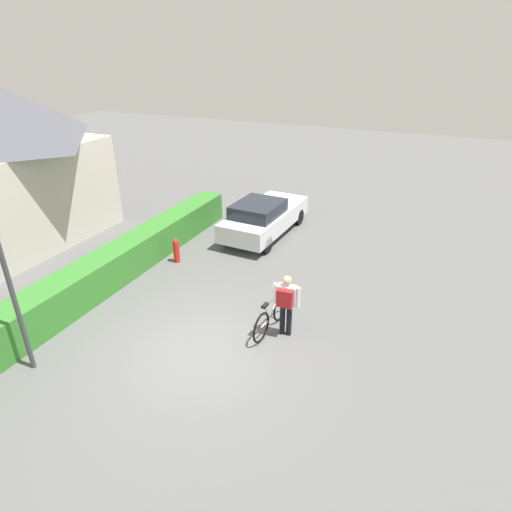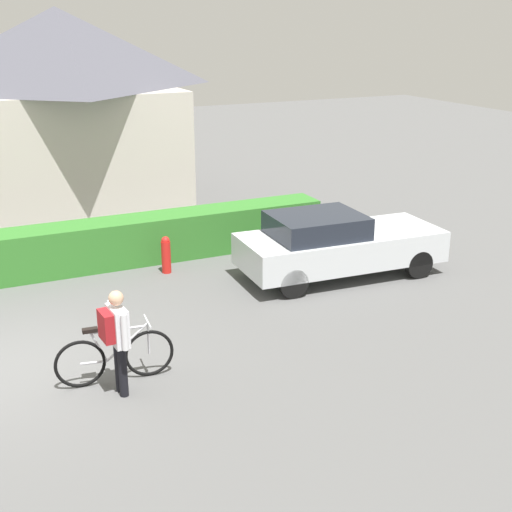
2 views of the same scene
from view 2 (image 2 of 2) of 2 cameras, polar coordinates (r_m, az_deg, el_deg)
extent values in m
plane|color=#565656|center=(11.75, -19.92, -8.66)|extent=(60.00, 60.00, 0.00)
cube|color=beige|center=(20.61, -15.17, 8.42)|extent=(5.87, 4.88, 3.34)
pyramid|color=#4C4C56|center=(20.32, -15.85, 15.99)|extent=(6.17, 5.13, 2.12)
cube|color=silver|center=(14.79, 6.90, 0.71)|extent=(4.35, 1.92, 0.65)
cube|color=#1E232D|center=(14.36, 4.95, 2.51)|extent=(1.91, 1.59, 0.45)
cylinder|color=black|center=(16.22, 10.06, 1.01)|extent=(0.60, 0.21, 0.59)
cylinder|color=black|center=(15.04, 13.10, -0.66)|extent=(0.60, 0.21, 0.59)
cylinder|color=black|center=(14.93, 0.57, -0.28)|extent=(0.60, 0.21, 0.59)
cylinder|color=black|center=(13.63, 3.04, -2.23)|extent=(0.60, 0.21, 0.59)
torus|color=black|center=(10.84, -8.69, -7.83)|extent=(0.76, 0.12, 0.76)
torus|color=black|center=(10.72, -14.12, -8.53)|extent=(0.76, 0.12, 0.76)
cylinder|color=silver|center=(10.68, -10.43, -6.90)|extent=(0.66, 0.10, 0.55)
cylinder|color=silver|center=(10.64, -12.69, -7.22)|extent=(0.25, 0.06, 0.52)
cylinder|color=silver|center=(10.57, -11.20, -5.91)|extent=(0.80, 0.11, 0.04)
cylinder|color=silver|center=(10.74, -13.08, -8.45)|extent=(0.39, 0.07, 0.05)
cylinder|color=silver|center=(10.73, -8.75, -6.64)|extent=(0.04, 0.04, 0.50)
cube|color=black|center=(10.51, -13.37, -5.91)|extent=(0.23, 0.12, 0.06)
cylinder|color=silver|center=(10.61, -8.83, -5.27)|extent=(0.07, 0.50, 0.03)
cylinder|color=black|center=(10.49, -11.09, -8.80)|extent=(0.13, 0.13, 0.80)
cylinder|color=black|center=(10.35, -10.79, -9.18)|extent=(0.13, 0.13, 0.80)
cube|color=silver|center=(10.13, -11.18, -5.59)|extent=(0.23, 0.48, 0.56)
sphere|color=tan|center=(9.96, -11.33, -3.39)|extent=(0.22, 0.22, 0.22)
cylinder|color=silver|center=(10.37, -11.68, -4.94)|extent=(0.09, 0.09, 0.54)
cylinder|color=silver|center=(9.88, -10.66, -6.12)|extent=(0.09, 0.09, 0.54)
cube|color=maroon|center=(10.07, -12.05, -5.61)|extent=(0.19, 0.38, 0.43)
cylinder|color=red|center=(15.04, -7.33, -0.09)|extent=(0.20, 0.20, 0.70)
sphere|color=red|center=(14.92, -7.38, 1.25)|extent=(0.18, 0.18, 0.18)
camera|label=1|loc=(8.70, -73.02, 13.68)|focal=30.12mm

